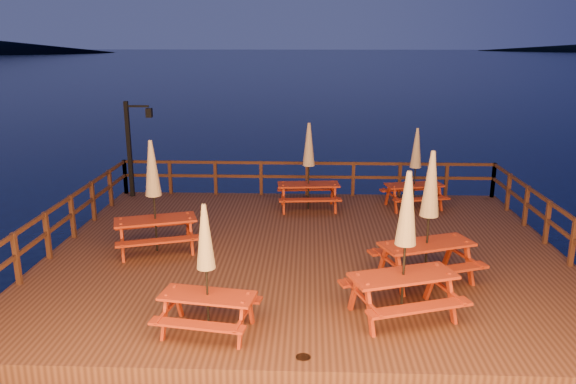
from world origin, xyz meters
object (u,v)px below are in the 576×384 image
Objects in this scene: lamp_post at (134,140)px; picnic_table_2 at (309,165)px; picnic_table_1 at (415,167)px; picnic_table_0 at (206,267)px.

lamp_post reaches higher than picnic_table_2.
picnic_table_2 is at bearing 171.89° from picnic_table_1.
lamp_post is 1.32× the size of picnic_table_0.
lamp_post reaches higher than picnic_table_0.
lamp_post is 5.59m from picnic_table_2.
lamp_post is 8.62m from picnic_table_1.
picnic_table_2 is (1.68, 7.21, 0.14)m from picnic_table_0.
lamp_post is at bearing 123.47° from picnic_table_0.
lamp_post is 9.22m from picnic_table_0.
picnic_table_0 is at bearing -108.36° from picnic_table_2.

